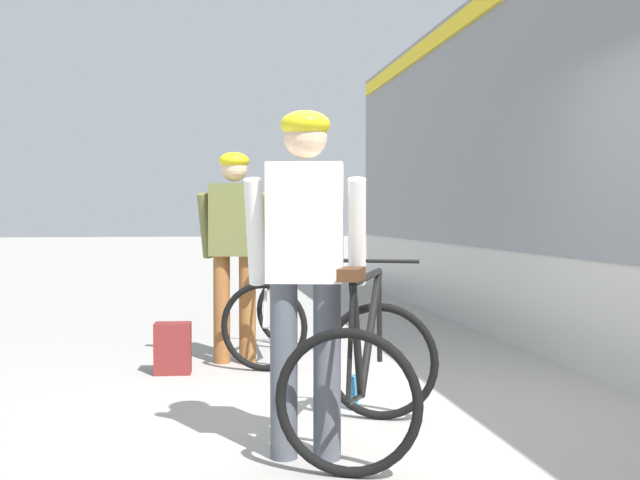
% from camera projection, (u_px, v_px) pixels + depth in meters
% --- Properties ---
extents(ground_plane, '(80.00, 80.00, 0.00)m').
position_uv_depth(ground_plane, '(418.00, 424.00, 4.40)').
color(ground_plane, '#A09E99').
extents(cyclist_near_in_white, '(0.65, 0.39, 1.76)m').
position_uv_depth(cyclist_near_in_white, '(305.00, 251.00, 3.74)').
color(cyclist_near_in_white, '#4C515B').
rests_on(cyclist_near_in_white, ground).
extents(cyclist_far_in_olive, '(0.66, 0.43, 1.76)m').
position_uv_depth(cyclist_far_in_olive, '(234.00, 237.00, 6.17)').
color(cyclist_far_in_olive, '#935B2D').
rests_on(cyclist_far_in_olive, ground).
extents(bicycle_near_black, '(1.06, 1.26, 0.99)m').
position_uv_depth(bicycle_near_black, '(366.00, 371.00, 3.97)').
color(bicycle_near_black, black).
rests_on(bicycle_near_black, ground).
extents(bicycle_far_silver, '(1.04, 1.25, 0.99)m').
position_uv_depth(bicycle_far_silver, '(280.00, 313.00, 6.36)').
color(bicycle_far_silver, black).
rests_on(bicycle_far_silver, ground).
extents(backpack_on_platform, '(0.29, 0.20, 0.40)m').
position_uv_depth(backpack_on_platform, '(173.00, 348.00, 5.78)').
color(backpack_on_platform, maroon).
rests_on(backpack_on_platform, ground).
extents(water_bottle_near_the_bikes, '(0.07, 0.07, 0.22)m').
position_uv_depth(water_bottle_near_the_bikes, '(354.00, 393.00, 4.72)').
color(water_bottle_near_the_bikes, '#338CCC').
rests_on(water_bottle_near_the_bikes, ground).
extents(water_bottle_by_the_backpack, '(0.08, 0.08, 0.21)m').
position_uv_depth(water_bottle_by_the_backpack, '(181.00, 360.00, 5.78)').
color(water_bottle_by_the_backpack, red).
rests_on(water_bottle_by_the_backpack, ground).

